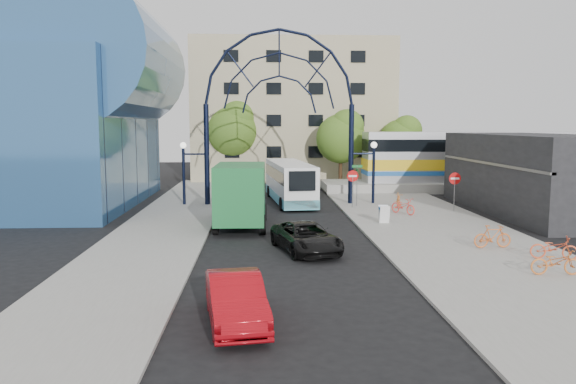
{
  "coord_description": "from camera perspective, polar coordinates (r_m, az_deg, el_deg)",
  "views": [
    {
      "loc": [
        -1.34,
        -24.81,
        5.63
      ],
      "look_at": [
        0.2,
        6.0,
        1.9
      ],
      "focal_mm": 35.0,
      "sensor_mm": 36.0,
      "label": 1
    }
  ],
  "objects": [
    {
      "name": "train_car",
      "position": [
        51.52,
        21.66,
        3.37
      ],
      "size": [
        25.1,
        3.05,
        4.2
      ],
      "color": "#B7B7BC",
      "rests_on": "train_platform"
    },
    {
      "name": "bike_far_a",
      "position": [
        22.97,
        25.56,
        -6.43
      ],
      "size": [
        1.89,
        0.76,
        0.97
      ],
      "primitive_type": "imported",
      "rotation": [
        0.0,
        0.0,
        1.51
      ],
      "color": "orange",
      "rests_on": "sidewalk_east"
    },
    {
      "name": "plaza_west",
      "position": [
        31.73,
        -12.19,
        -3.38
      ],
      "size": [
        5.0,
        50.0,
        0.12
      ],
      "primitive_type": "cube",
      "color": "gray",
      "rests_on": "ground"
    },
    {
      "name": "stop_sign",
      "position": [
        37.49,
        6.58,
        1.28
      ],
      "size": [
        0.8,
        0.07,
        2.5
      ],
      "color": "slate",
      "rests_on": "sidewalk_east"
    },
    {
      "name": "apartment_block",
      "position": [
        59.89,
        0.34,
        8.2
      ],
      "size": [
        20.0,
        12.1,
        14.0
      ],
      "color": "tan",
      "rests_on": "ground"
    },
    {
      "name": "do_not_enter_sign",
      "position": [
        37.11,
        16.58,
        0.95
      ],
      "size": [
        0.76,
        0.07,
        2.48
      ],
      "color": "slate",
      "rests_on": "sidewalk_east"
    },
    {
      "name": "green_truck",
      "position": [
        30.9,
        -4.76,
        -0.34
      ],
      "size": [
        2.82,
        7.01,
        3.51
      ],
      "rotation": [
        0.0,
        0.0,
        -0.02
      ],
      "color": "black",
      "rests_on": "ground"
    },
    {
      "name": "train_platform",
      "position": [
        51.71,
        21.53,
        0.6
      ],
      "size": [
        32.0,
        5.0,
        0.8
      ],
      "primitive_type": "cube",
      "color": "gray",
      "rests_on": "ground"
    },
    {
      "name": "bike_near_b",
      "position": [
        37.78,
        11.15,
        -0.86
      ],
      "size": [
        0.68,
        1.71,
        1.0
      ],
      "primitive_type": "imported",
      "rotation": [
        0.0,
        0.0,
        -0.13
      ],
      "color": "orange",
      "rests_on": "sidewalk_east"
    },
    {
      "name": "red_sedan",
      "position": [
        16.2,
        -5.32,
        -10.82
      ],
      "size": [
        2.11,
        4.46,
        1.41
      ],
      "primitive_type": "imported",
      "rotation": [
        0.0,
        0.0,
        0.15
      ],
      "color": "#9D0911",
      "rests_on": "ground"
    },
    {
      "name": "transit_hall",
      "position": [
        42.2,
        -22.4,
        7.83
      ],
      "size": [
        16.5,
        18.0,
        14.5
      ],
      "color": "#2E5A8E",
      "rests_on": "ground"
    },
    {
      "name": "gateway_arch",
      "position": [
        38.94,
        -0.9,
        11.2
      ],
      "size": [
        13.64,
        0.44,
        12.1
      ],
      "color": "black",
      "rests_on": "ground"
    },
    {
      "name": "bike_far_b",
      "position": [
        26.79,
        20.07,
        -4.27
      ],
      "size": [
        1.74,
        0.56,
        1.04
      ],
      "primitive_type": "imported",
      "rotation": [
        0.0,
        0.0,
        1.61
      ],
      "color": "#CE6229",
      "rests_on": "sidewalk_east"
    },
    {
      "name": "bike_near_a",
      "position": [
        35.35,
        11.62,
        -1.4
      ],
      "size": [
        1.57,
        1.97,
        1.0
      ],
      "primitive_type": "imported",
      "rotation": [
        0.0,
        0.0,
        0.56
      ],
      "color": "#FA3C32",
      "rests_on": "sidewalk_east"
    },
    {
      "name": "tree_north_a",
      "position": [
        51.29,
        5.54,
        5.71
      ],
      "size": [
        4.48,
        4.48,
        7.0
      ],
      "color": "#382314",
      "rests_on": "ground"
    },
    {
      "name": "sidewalk_east",
      "position": [
        30.79,
        14.88,
        -3.76
      ],
      "size": [
        8.0,
        56.0,
        0.12
      ],
      "primitive_type": "cube",
      "color": "gray",
      "rests_on": "ground"
    },
    {
      "name": "ground",
      "position": [
        25.47,
        0.23,
        -5.88
      ],
      "size": [
        120.0,
        120.0,
        0.0
      ],
      "primitive_type": "plane",
      "color": "black",
      "rests_on": "ground"
    },
    {
      "name": "tree_north_b",
      "position": [
        54.8,
        -5.55,
        6.47
      ],
      "size": [
        5.12,
        5.12,
        8.0
      ],
      "color": "#382314",
      "rests_on": "ground"
    },
    {
      "name": "black_suv",
      "position": [
        24.89,
        1.86,
        -4.64
      ],
      "size": [
        3.31,
        5.11,
        1.31
      ],
      "primitive_type": "imported",
      "rotation": [
        0.0,
        0.0,
        0.26
      ],
      "color": "black",
      "rests_on": "ground"
    },
    {
      "name": "commercial_block_east",
      "position": [
        39.01,
        23.55,
        1.71
      ],
      "size": [
        6.0,
        16.0,
        5.0
      ],
      "primitive_type": "cube",
      "color": "black",
      "rests_on": "ground"
    },
    {
      "name": "sandwich_board",
      "position": [
        31.93,
        9.73,
        -2.01
      ],
      "size": [
        0.55,
        0.61,
        0.99
      ],
      "color": "white",
      "rests_on": "sidewalk_east"
    },
    {
      "name": "bike_far_c",
      "position": [
        25.51,
        25.41,
        -5.14
      ],
      "size": [
        1.95,
        1.16,
        0.97
      ],
      "primitive_type": "imported",
      "rotation": [
        0.0,
        0.0,
        1.27
      ],
      "color": "#E0522C",
      "rests_on": "sidewalk_east"
    },
    {
      "name": "street_name_sign",
      "position": [
        38.14,
        7.03,
        1.57
      ],
      "size": [
        0.7,
        0.7,
        2.8
      ],
      "color": "slate",
      "rests_on": "sidewalk_east"
    },
    {
      "name": "tree_north_c",
      "position": [
        54.44,
        11.51,
        5.32
      ],
      "size": [
        4.16,
        4.16,
        6.5
      ],
      "color": "#382314",
      "rests_on": "ground"
    },
    {
      "name": "city_bus",
      "position": [
        40.69,
        0.16,
        1.08
      ],
      "size": [
        3.36,
        10.67,
        2.88
      ],
      "rotation": [
        0.0,
        0.0,
        0.1
      ],
      "color": "white",
      "rests_on": "ground"
    }
  ]
}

